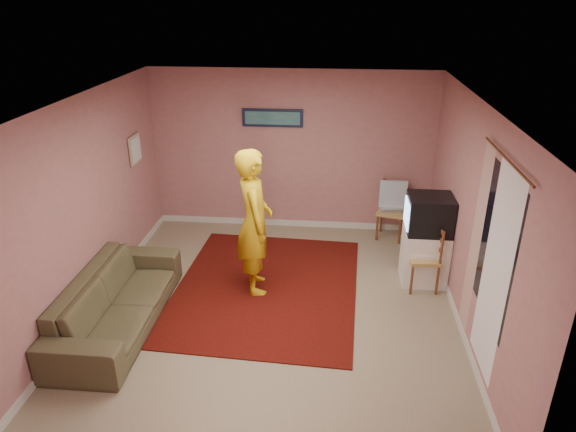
# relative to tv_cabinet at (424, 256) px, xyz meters

# --- Properties ---
(ground) EXTENTS (5.00, 5.00, 0.00)m
(ground) POSITION_rel_tv_cabinet_xyz_m (-1.95, -0.90, -0.37)
(ground) COLOR gray
(ground) RESTS_ON ground
(wall_back) EXTENTS (4.50, 0.02, 2.60)m
(wall_back) POSITION_rel_tv_cabinet_xyz_m (-1.95, 1.60, 0.93)
(wall_back) COLOR #AD7275
(wall_back) RESTS_ON ground
(wall_front) EXTENTS (4.50, 0.02, 2.60)m
(wall_front) POSITION_rel_tv_cabinet_xyz_m (-1.95, -3.40, 0.93)
(wall_front) COLOR #AD7275
(wall_front) RESTS_ON ground
(wall_left) EXTENTS (0.02, 5.00, 2.60)m
(wall_left) POSITION_rel_tv_cabinet_xyz_m (-4.20, -0.90, 0.93)
(wall_left) COLOR #AD7275
(wall_left) RESTS_ON ground
(wall_right) EXTENTS (0.02, 5.00, 2.60)m
(wall_right) POSITION_rel_tv_cabinet_xyz_m (0.30, -0.90, 0.93)
(wall_right) COLOR #AD7275
(wall_right) RESTS_ON ground
(ceiling) EXTENTS (4.50, 5.00, 0.02)m
(ceiling) POSITION_rel_tv_cabinet_xyz_m (-1.95, -0.90, 2.23)
(ceiling) COLOR silver
(ceiling) RESTS_ON wall_back
(baseboard_back) EXTENTS (4.50, 0.02, 0.10)m
(baseboard_back) POSITION_rel_tv_cabinet_xyz_m (-1.95, 1.59, -0.32)
(baseboard_back) COLOR silver
(baseboard_back) RESTS_ON ground
(baseboard_left) EXTENTS (0.02, 5.00, 0.10)m
(baseboard_left) POSITION_rel_tv_cabinet_xyz_m (-4.19, -0.90, -0.32)
(baseboard_left) COLOR silver
(baseboard_left) RESTS_ON ground
(baseboard_right) EXTENTS (0.02, 5.00, 0.10)m
(baseboard_right) POSITION_rel_tv_cabinet_xyz_m (0.29, -0.90, -0.32)
(baseboard_right) COLOR silver
(baseboard_right) RESTS_ON ground
(window) EXTENTS (0.01, 1.10, 1.50)m
(window) POSITION_rel_tv_cabinet_xyz_m (0.29, -1.80, 1.08)
(window) COLOR black
(window) RESTS_ON wall_right
(curtain_sheer) EXTENTS (0.01, 0.75, 2.10)m
(curtain_sheer) POSITION_rel_tv_cabinet_xyz_m (0.28, -1.95, 0.88)
(curtain_sheer) COLOR white
(curtain_sheer) RESTS_ON wall_right
(curtain_floral) EXTENTS (0.01, 0.35, 2.10)m
(curtain_floral) POSITION_rel_tv_cabinet_xyz_m (0.26, -1.25, 0.88)
(curtain_floral) COLOR beige
(curtain_floral) RESTS_ON wall_right
(curtain_rod) EXTENTS (0.02, 1.40, 0.02)m
(curtain_rod) POSITION_rel_tv_cabinet_xyz_m (0.25, -1.80, 1.95)
(curtain_rod) COLOR brown
(curtain_rod) RESTS_ON wall_right
(picture_back) EXTENTS (0.95, 0.04, 0.28)m
(picture_back) POSITION_rel_tv_cabinet_xyz_m (-2.25, 1.57, 1.48)
(picture_back) COLOR #121833
(picture_back) RESTS_ON wall_back
(picture_left) EXTENTS (0.04, 0.38, 0.42)m
(picture_left) POSITION_rel_tv_cabinet_xyz_m (-4.17, 0.70, 1.18)
(picture_left) COLOR tan
(picture_left) RESTS_ON wall_left
(area_rug) EXTENTS (2.53, 3.09, 0.02)m
(area_rug) POSITION_rel_tv_cabinet_xyz_m (-2.11, -0.40, -0.37)
(area_rug) COLOR black
(area_rug) RESTS_ON ground
(tv_cabinet) EXTENTS (0.59, 0.53, 0.75)m
(tv_cabinet) POSITION_rel_tv_cabinet_xyz_m (0.00, 0.00, 0.00)
(tv_cabinet) COLOR white
(tv_cabinet) RESTS_ON ground
(crt_tv) EXTENTS (0.59, 0.52, 0.50)m
(crt_tv) POSITION_rel_tv_cabinet_xyz_m (-0.01, 0.00, 0.62)
(crt_tv) COLOR black
(crt_tv) RESTS_ON tv_cabinet
(chair_a) EXTENTS (0.51, 0.49, 0.50)m
(chair_a) POSITION_rel_tv_cabinet_xyz_m (-0.33, 1.30, 0.19)
(chair_a) COLOR tan
(chair_a) RESTS_ON ground
(dvd_player) EXTENTS (0.40, 0.30, 0.06)m
(dvd_player) POSITION_rel_tv_cabinet_xyz_m (-0.33, 1.30, 0.13)
(dvd_player) COLOR silver
(dvd_player) RESTS_ON chair_a
(blue_throw) EXTENTS (0.42, 0.05, 0.44)m
(blue_throw) POSITION_rel_tv_cabinet_xyz_m (-0.33, 1.30, 0.38)
(blue_throw) COLOR #7BA9CA
(blue_throw) RESTS_ON chair_a
(chair_b) EXTENTS (0.42, 0.44, 0.50)m
(chair_b) POSITION_rel_tv_cabinet_xyz_m (-0.05, -0.19, 0.19)
(chair_b) COLOR tan
(chair_b) RESTS_ON ground
(game_console) EXTENTS (0.24, 0.18, 0.05)m
(game_console) POSITION_rel_tv_cabinet_xyz_m (-0.05, -0.19, 0.12)
(game_console) COLOR white
(game_console) RESTS_ON chair_b
(sofa) EXTENTS (0.90, 2.28, 0.66)m
(sofa) POSITION_rel_tv_cabinet_xyz_m (-3.75, -1.39, -0.04)
(sofa) COLOR brown
(sofa) RESTS_ON ground
(person) EXTENTS (0.63, 0.80, 1.94)m
(person) POSITION_rel_tv_cabinet_xyz_m (-2.25, -0.41, 0.60)
(person) COLOR gold
(person) RESTS_ON ground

